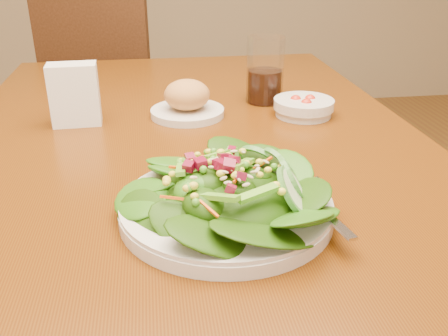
% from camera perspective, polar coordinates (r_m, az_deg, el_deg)
% --- Properties ---
extents(dining_table, '(0.90, 1.40, 0.75)m').
position_cam_1_polar(dining_table, '(0.97, -3.60, -2.51)').
color(dining_table, '#552D09').
rests_on(dining_table, ground_plane).
extents(chair_far, '(0.53, 0.53, 0.93)m').
position_cam_1_polar(chair_far, '(2.02, -12.77, 7.01)').
color(chair_far, '#442613').
rests_on(chair_far, ground_plane).
extents(salad_plate, '(0.29, 0.29, 0.08)m').
position_cam_1_polar(salad_plate, '(0.68, 1.09, -3.07)').
color(salad_plate, silver).
rests_on(salad_plate, dining_table).
extents(bread_plate, '(0.16, 0.16, 0.08)m').
position_cam_1_polar(bread_plate, '(1.06, -4.24, 7.59)').
color(bread_plate, silver).
rests_on(bread_plate, dining_table).
extents(tomato_bowl, '(0.13, 0.13, 0.04)m').
position_cam_1_polar(tomato_bowl, '(1.08, 9.08, 6.92)').
color(tomato_bowl, silver).
rests_on(tomato_bowl, dining_table).
extents(drinking_glass, '(0.08, 0.08, 0.15)m').
position_cam_1_polar(drinking_glass, '(1.15, 4.70, 10.57)').
color(drinking_glass, silver).
rests_on(drinking_glass, dining_table).
extents(napkin_holder, '(0.10, 0.06, 0.12)m').
position_cam_1_polar(napkin_holder, '(1.04, -16.73, 8.22)').
color(napkin_holder, white).
rests_on(napkin_holder, dining_table).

